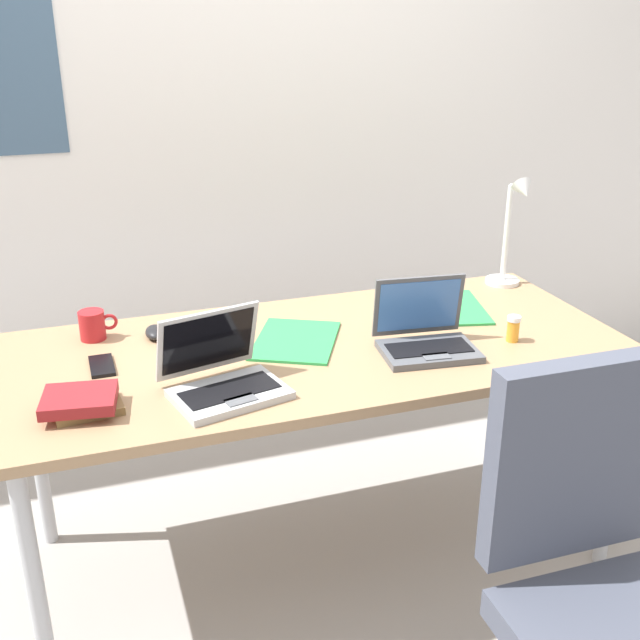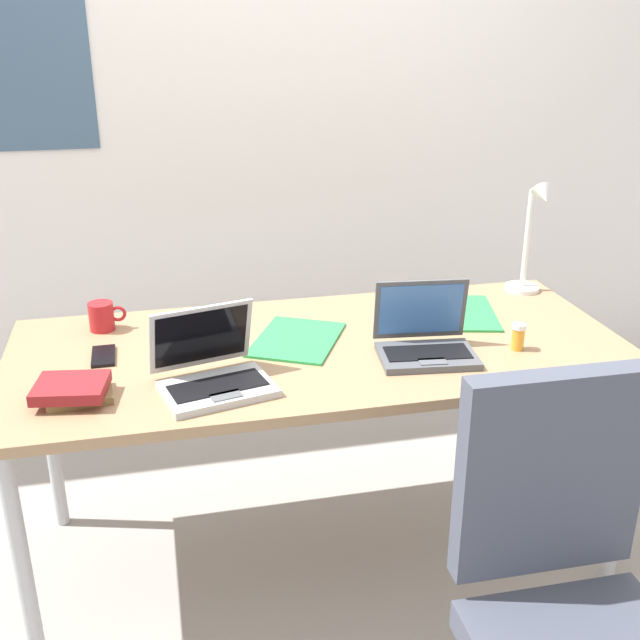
{
  "view_description": "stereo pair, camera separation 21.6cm",
  "coord_description": "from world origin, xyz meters",
  "views": [
    {
      "loc": [
        -0.66,
        -1.94,
        1.65
      ],
      "look_at": [
        0.0,
        0.0,
        0.82
      ],
      "focal_mm": 42.88,
      "sensor_mm": 36.0,
      "label": 1
    },
    {
      "loc": [
        -0.45,
        -2.0,
        1.65
      ],
      "look_at": [
        0.0,
        0.0,
        0.82
      ],
      "focal_mm": 42.88,
      "sensor_mm": 36.0,
      "label": 2
    }
  ],
  "objects": [
    {
      "name": "paper_folder_near_lamp",
      "position": [
        -0.06,
        0.05,
        0.74
      ],
      "size": [
        0.35,
        0.38,
        0.01
      ],
      "primitive_type": "cube",
      "rotation": [
        0.0,
        0.0,
        -0.47
      ],
      "color": "green",
      "rests_on": "desk"
    },
    {
      "name": "desk_lamp",
      "position": [
        0.8,
        0.28,
        0.94
      ],
      "size": [
        0.12,
        0.18,
        0.4
      ],
      "color": "white",
      "rests_on": "desk"
    },
    {
      "name": "coffee_mug",
      "position": [
        -0.63,
        0.26,
        0.78
      ],
      "size": [
        0.11,
        0.08,
        0.09
      ],
      "color": "#B21E23",
      "rests_on": "desk"
    },
    {
      "name": "wall_back",
      "position": [
        -0.0,
        1.1,
        1.3
      ],
      "size": [
        6.0,
        0.13,
        2.6
      ],
      "color": "silver",
      "rests_on": "ground_plane"
    },
    {
      "name": "desk",
      "position": [
        0.0,
        0.0,
        0.68
      ],
      "size": [
        1.8,
        0.8,
        0.74
      ],
      "color": "#9E7A56",
      "rests_on": "ground_plane"
    },
    {
      "name": "laptop_back_left",
      "position": [
        0.28,
        -0.13,
        0.78
      ],
      "size": [
        0.29,
        0.25,
        0.2
      ],
      "color": "#515459",
      "rests_on": "desk"
    },
    {
      "name": "cell_phone",
      "position": [
        -0.62,
        0.05,
        0.74
      ],
      "size": [
        0.07,
        0.14,
        0.01
      ],
      "primitive_type": "cube",
      "rotation": [
        0.0,
        0.0,
        0.01
      ],
      "color": "black",
      "rests_on": "desk"
    },
    {
      "name": "ground_plane",
      "position": [
        0.0,
        0.0,
        0.0
      ],
      "size": [
        12.0,
        12.0,
        0.0
      ],
      "primitive_type": "plane",
      "color": "gray"
    },
    {
      "name": "computer_mouse",
      "position": [
        -0.45,
        0.21,
        0.76
      ],
      "size": [
        0.06,
        0.1,
        0.03
      ],
      "primitive_type": "ellipsoid",
      "rotation": [
        0.0,
        0.0,
        -0.07
      ],
      "color": "black",
      "rests_on": "desk"
    },
    {
      "name": "laptop_front_right",
      "position": [
        -0.33,
        -0.2,
        0.78
      ],
      "size": [
        0.33,
        0.31,
        0.2
      ],
      "color": "#B7BABC",
      "rests_on": "desk"
    },
    {
      "name": "paper_folder_front_right",
      "position": [
        0.49,
        0.14,
        0.74
      ],
      "size": [
        0.3,
        0.36,
        0.01
      ],
      "primitive_type": "cube",
      "rotation": [
        0.0,
        0.0,
        -0.24
      ],
      "color": "green",
      "rests_on": "desk"
    },
    {
      "name": "book_stack",
      "position": [
        -0.68,
        -0.19,
        0.77
      ],
      "size": [
        0.2,
        0.17,
        0.05
      ],
      "color": "brown",
      "rests_on": "desk"
    },
    {
      "name": "pill_bottle",
      "position": [
        0.55,
        -0.15,
        0.78
      ],
      "size": [
        0.04,
        0.04,
        0.08
      ],
      "color": "gold",
      "rests_on": "desk"
    }
  ]
}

